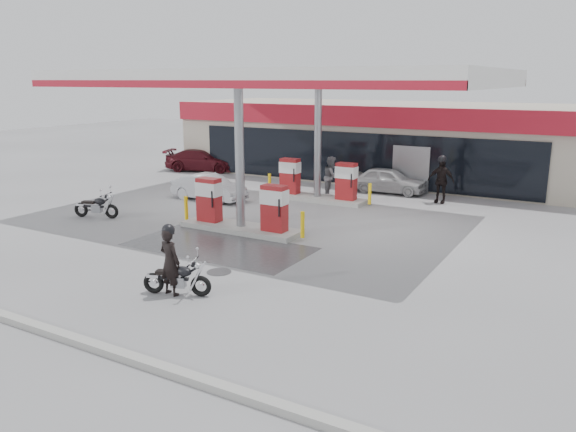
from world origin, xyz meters
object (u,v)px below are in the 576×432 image
pump_island_far (317,185)px  attendant (331,177)px  parked_motorcycle (97,207)px  main_motorcycle (178,279)px  sedan_white (388,180)px  pump_island_near (241,211)px  hatchback_silver (209,187)px  biker_walking (441,181)px  parked_car_left (202,160)px  biker_main (170,262)px

pump_island_far → attendant: attendant is taller
pump_island_far → parked_motorcycle: bearing=-129.5°
main_motorcycle → sedan_white: 15.08m
pump_island_near → parked_motorcycle: (-5.96, -1.22, -0.28)m
sedan_white → hatchback_silver: bearing=128.4°
parked_motorcycle → attendant: (6.18, 8.22, 0.51)m
pump_island_near → parked_motorcycle: size_ratio=2.81×
pump_island_near → sedan_white: bearing=76.8°
pump_island_near → main_motorcycle: size_ratio=2.98×
pump_island_far → hatchback_silver: pump_island_far is taller
pump_island_near → parked_motorcycle: pump_island_near is taller
parked_motorcycle → sedan_white: size_ratio=0.51×
main_motorcycle → sedan_white: size_ratio=0.48×
biker_walking → parked_car_left: bearing=174.4°
attendant → parked_motorcycle: bearing=125.3°
parked_motorcycle → biker_walking: bearing=23.3°
sedan_white → biker_main: bearing=176.3°
main_motorcycle → hatchback_silver: hatchback_silver is taller
attendant → biker_walking: bearing=-93.4°
pump_island_far → biker_walking: 5.38m
main_motorcycle → parked_motorcycle: size_ratio=0.94×
hatchback_silver → parked_car_left: size_ratio=0.81×
pump_island_near → sedan_white: (2.16, 9.20, -0.10)m
main_motorcycle → attendant: bearing=78.7°
hatchback_silver → biker_walking: (9.11, 4.60, 0.40)m
pump_island_near → hatchback_silver: (-4.20, 3.60, -0.13)m
pump_island_far → sedan_white: (2.16, 3.20, -0.10)m
sedan_white → hatchback_silver: sedan_white is taller
parked_motorcycle → sedan_white: 13.21m
attendant → biker_walking: (4.69, 1.20, 0.04)m
pump_island_far → biker_main: pump_island_far is taller
parked_motorcycle → attendant: 10.29m
biker_main → biker_walking: biker_walking is taller
pump_island_far → hatchback_silver: bearing=-150.3°
attendant → parked_car_left: size_ratio=0.43×
pump_island_near → biker_walking: 9.56m
pump_island_far → biker_main: size_ratio=2.98×
pump_island_near → biker_walking: (4.91, 8.20, 0.27)m
parked_motorcycle → biker_main: bearing=-48.4°
pump_island_far → main_motorcycle: size_ratio=2.98×
parked_car_left → pump_island_far: bearing=-131.2°
parked_motorcycle → parked_car_left: 11.81m
sedan_white → attendant: size_ratio=1.91×
sedan_white → pump_island_near: bearing=163.8°
parked_motorcycle → main_motorcycle: bearing=-47.5°
pump_island_far → hatchback_silver: size_ratio=1.46×
hatchback_silver → attendant: bearing=-51.2°
pump_island_far → biker_walking: size_ratio=2.63×
main_motorcycle → biker_main: biker_main is taller
sedan_white → attendant: (-1.94, -2.20, 0.33)m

